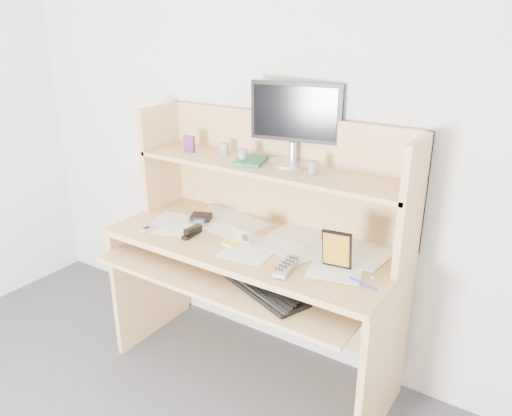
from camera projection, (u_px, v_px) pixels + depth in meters
The scene contains 19 objects.
back_wall at pixel (288, 124), 2.42m from camera, with size 3.60×0.04×2.50m, color silver.
desk at pixel (261, 245), 2.43m from camera, with size 1.40×0.70×1.30m.
paper_clutter at pixel (251, 240), 2.35m from camera, with size 1.32×0.54×0.01m, color white.
keyboard at pixel (264, 287), 2.11m from camera, with size 0.47×0.31×0.03m.
tv_remote at pixel (286, 266), 2.07m from camera, with size 0.05×0.19×0.02m, color #9B9B96.
flip_phone at pixel (148, 228), 2.44m from camera, with size 0.04×0.07×0.02m, color #B5B5B8.
stapler at pixel (192, 231), 2.39m from camera, with size 0.03×0.12×0.04m, color black.
wallet at pixel (201, 217), 2.57m from camera, with size 0.10×0.08×0.03m, color black.
sticky_note_pad at pixel (233, 243), 2.31m from camera, with size 0.08×0.08×0.01m, color yellow.
digital_camera at pixel (243, 235), 2.32m from camera, with size 0.10×0.04×0.06m, color silver.
game_case at pixel (337, 249), 2.05m from camera, with size 0.12×0.01×0.17m, color black.
blue_pen at pixel (363, 283), 1.95m from camera, with size 0.01×0.01×0.14m, color #1628A9.
card_box at pixel (189, 144), 2.56m from camera, with size 0.06×0.02×0.08m, color maroon.
shelf_book at pixel (251, 161), 2.38m from camera, with size 0.13×0.18×0.02m, color #2D7246.
chip_stack_a at pixel (225, 149), 2.51m from camera, with size 0.04×0.04×0.06m, color black.
chip_stack_b at pixel (243, 156), 2.38m from camera, with size 0.04×0.04×0.07m, color white.
chip_stack_c at pixel (314, 168), 2.21m from camera, with size 0.04×0.04×0.05m, color black.
chip_stack_d at pixel (312, 168), 2.20m from camera, with size 0.04×0.04×0.06m, color silver.
monitor at pixel (295, 121), 2.31m from camera, with size 0.44×0.22×0.38m.
Camera 1 is at (1.19, -0.29, 1.74)m, focal length 35.00 mm.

